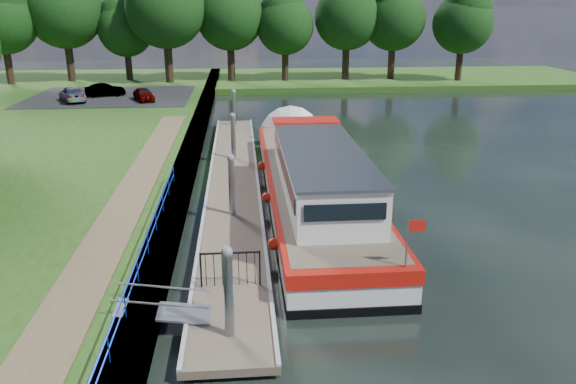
{
  "coord_description": "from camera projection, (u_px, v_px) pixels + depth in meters",
  "views": [
    {
      "loc": [
        0.43,
        -13.42,
        8.71
      ],
      "look_at": [
        2.28,
        8.17,
        1.4
      ],
      "focal_mm": 35.0,
      "sensor_mm": 36.0,
      "label": 1
    }
  ],
  "objects": [
    {
      "name": "gate_panel",
      "position": [
        230.0,
        264.0,
        17.13
      ],
      "size": [
        1.85,
        0.05,
        1.15
      ],
      "color": "black",
      "rests_on": "ground"
    },
    {
      "name": "pontoon",
      "position": [
        233.0,
        185.0,
        27.63
      ],
      "size": [
        2.5,
        30.0,
        0.56
      ],
      "color": "brown",
      "rests_on": "ground"
    },
    {
      "name": "barge",
      "position": [
        311.0,
        177.0,
        25.86
      ],
      "size": [
        4.36,
        21.15,
        4.78
      ],
      "color": "black",
      "rests_on": "ground"
    },
    {
      "name": "footpath",
      "position": [
        122.0,
        212.0,
        22.36
      ],
      "size": [
        1.6,
        40.0,
        0.05
      ],
      "primitive_type": "cube",
      "color": "brown",
      "rests_on": "riverbank"
    },
    {
      "name": "ground",
      "position": [
        231.0,
        337.0,
        15.42
      ],
      "size": [
        160.0,
        160.0,
        0.0
      ],
      "primitive_type": "plane",
      "color": "black",
      "rests_on": "ground"
    },
    {
      "name": "bank_edge",
      "position": [
        185.0,
        171.0,
        29.25
      ],
      "size": [
        1.1,
        90.0,
        0.78
      ],
      "primitive_type": "cube",
      "color": "#473D2D",
      "rests_on": "ground"
    },
    {
      "name": "gangway",
      "position": [
        163.0,
        311.0,
        15.54
      ],
      "size": [
        2.58,
        1.0,
        0.92
      ],
      "color": "#A5A8AD",
      "rests_on": "ground"
    },
    {
      "name": "car_c",
      "position": [
        72.0,
        94.0,
        47.11
      ],
      "size": [
        3.29,
        4.53,
        1.22
      ],
      "primitive_type": "imported",
      "rotation": [
        0.0,
        0.0,
        3.57
      ],
      "color": "#999999",
      "rests_on": "carpark"
    },
    {
      "name": "car_a",
      "position": [
        144.0,
        94.0,
        47.43
      ],
      "size": [
        2.43,
        3.46,
        1.1
      ],
      "primitive_type": "imported",
      "rotation": [
        0.0,
        0.0,
        0.39
      ],
      "color": "#999999",
      "rests_on": "carpark"
    },
    {
      "name": "carpark",
      "position": [
        112.0,
        96.0,
        50.14
      ],
      "size": [
        14.0,
        12.0,
        0.06
      ],
      "primitive_type": "cube",
      "color": "black",
      "rests_on": "riverbank"
    },
    {
      "name": "car_b",
      "position": [
        105.0,
        90.0,
        49.7
      ],
      "size": [
        3.63,
        2.08,
        1.13
      ],
      "primitive_type": "imported",
      "rotation": [
        0.0,
        0.0,
        1.85
      ],
      "color": "#999999",
      "rests_on": "carpark"
    },
    {
      "name": "mooring_piles",
      "position": [
        233.0,
        164.0,
        27.28
      ],
      "size": [
        0.3,
        27.3,
        3.55
      ],
      "color": "gray",
      "rests_on": "ground"
    },
    {
      "name": "blue_fence",
      "position": [
        143.0,
        251.0,
        17.61
      ],
      "size": [
        0.04,
        18.04,
        0.72
      ],
      "color": "#0C2DBF",
      "rests_on": "riverbank"
    },
    {
      "name": "far_bank",
      "position": [
        339.0,
        79.0,
        65.38
      ],
      "size": [
        60.0,
        18.0,
        0.6
      ],
      "primitive_type": "cube",
      "color": "#244914",
      "rests_on": "ground"
    },
    {
      "name": "horizon_trees",
      "position": [
        218.0,
        11.0,
        58.7
      ],
      "size": [
        54.38,
        10.03,
        12.87
      ],
      "color": "#332316",
      "rests_on": "ground"
    }
  ]
}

